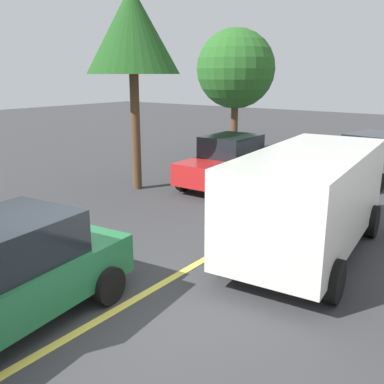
# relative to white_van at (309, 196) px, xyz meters

# --- Properties ---
(ground_plane) EXTENTS (80.00, 80.00, 0.00)m
(ground_plane) POSITION_rel_white_van_xyz_m (-4.40, 1.52, -1.27)
(ground_plane) COLOR #38383A
(lane_marking_centre) EXTENTS (28.00, 0.16, 0.01)m
(lane_marking_centre) POSITION_rel_white_van_xyz_m (-1.40, 1.52, -1.26)
(lane_marking_centre) COLOR #E0D14C
(white_van) EXTENTS (5.37, 2.66, 2.20)m
(white_van) POSITION_rel_white_van_xyz_m (0.00, 0.00, 0.00)
(white_van) COLOR silver
(white_van) RESTS_ON ground_plane
(car_silver_far_lane) EXTENTS (4.79, 2.60, 1.66)m
(car_silver_far_lane) POSITION_rel_white_van_xyz_m (7.85, 0.78, -0.44)
(car_silver_far_lane) COLOR #B7BABF
(car_silver_far_lane) RESTS_ON ground_plane
(car_red_near_curb) EXTENTS (4.08, 1.99, 1.71)m
(car_red_near_curb) POSITION_rel_white_van_xyz_m (3.89, 4.41, -0.42)
(car_red_near_curb) COLOR red
(car_red_near_curb) RESTS_ON ground_plane
(tree_left_verge) EXTENTS (3.56, 3.56, 5.72)m
(tree_left_verge) POSITION_rel_white_van_xyz_m (9.13, 7.43, 2.65)
(tree_left_verge) COLOR #513823
(tree_left_verge) RESTS_ON ground_plane
(tree_centre_verge) EXTENTS (2.90, 2.90, 6.28)m
(tree_centre_verge) POSITION_rel_white_van_xyz_m (1.77, 6.65, 3.68)
(tree_centre_verge) COLOR #513823
(tree_centre_verge) RESTS_ON ground_plane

